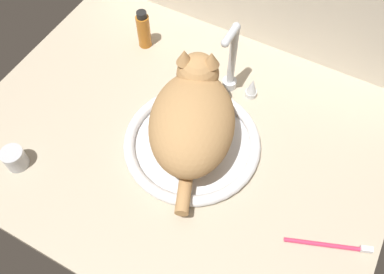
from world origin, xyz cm
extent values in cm
cube|color=#B7A88E|center=(0.00, 0.00, 1.50)|extent=(107.94, 82.28, 3.00)
torus|color=white|center=(4.23, -1.00, 4.39)|extent=(34.96, 34.96, 2.79)
cylinder|color=white|center=(4.23, -1.00, 3.30)|extent=(30.77, 30.77, 0.60)
cylinder|color=silver|center=(4.23, 21.06, 4.29)|extent=(4.00, 4.00, 2.58)
cylinder|color=silver|center=(4.23, 21.06, 15.35)|extent=(2.00, 2.00, 19.54)
sphere|color=silver|center=(4.23, 21.06, 25.12)|extent=(2.20, 2.20, 2.20)
cylinder|color=silver|center=(4.23, 18.04, 25.12)|extent=(2.00, 6.04, 2.00)
sphere|color=silver|center=(4.23, 15.02, 25.12)|extent=(2.10, 2.10, 2.10)
cylinder|color=silver|center=(-2.40, 21.06, 3.80)|extent=(3.20, 3.20, 1.60)
cone|color=silver|center=(-2.40, 21.06, 7.09)|extent=(2.88, 2.88, 4.98)
cylinder|color=silver|center=(10.87, 21.06, 3.80)|extent=(3.20, 3.20, 1.60)
cone|color=silver|center=(10.87, 21.06, 7.09)|extent=(2.88, 2.88, 4.98)
ellipsoid|color=tan|center=(4.23, -1.00, 13.45)|extent=(29.56, 34.49, 15.32)
sphere|color=tan|center=(-0.05, 9.81, 17.46)|extent=(10.45, 10.45, 10.45)
cone|color=tan|center=(-2.97, 8.65, 23.08)|extent=(3.97, 3.97, 3.92)
cone|color=tan|center=(2.86, 10.96, 23.08)|extent=(3.97, 3.97, 3.92)
ellipsoid|color=silver|center=(-1.50, 13.45, 16.41)|extent=(5.24, 4.54, 3.35)
ellipsoid|color=silver|center=(0.48, 8.46, 12.68)|extent=(13.36, 11.68, 8.42)
cylinder|color=tan|center=(9.89, -15.24, 7.39)|extent=(6.77, 10.75, 3.20)
cylinder|color=#B2B5BA|center=(-31.35, -26.32, 5.28)|extent=(5.46, 5.46, 4.57)
cylinder|color=silver|center=(-31.35, -26.32, 8.07)|extent=(5.57, 5.57, 1.00)
cylinder|color=#B2661E|center=(-25.20, 23.81, 8.28)|extent=(3.89, 3.89, 10.57)
cylinder|color=black|center=(-25.20, 23.81, 14.47)|extent=(2.92, 2.92, 1.80)
cylinder|color=#D83359|center=(41.93, -10.19, 3.50)|extent=(15.88, 6.77, 1.00)
cube|color=white|center=(50.92, -6.82, 4.10)|extent=(2.86, 2.04, 1.20)
camera|label=1|loc=(29.64, -48.14, 92.40)|focal=37.92mm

